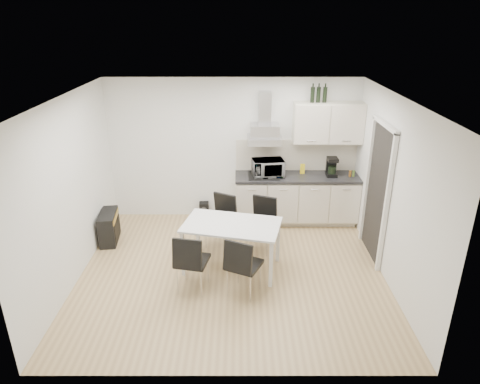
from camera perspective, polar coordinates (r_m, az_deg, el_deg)
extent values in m
plane|color=tan|center=(6.55, -1.09, -10.61)|extent=(4.50, 4.50, 0.00)
cube|color=silver|center=(7.82, -0.90, 5.60)|extent=(4.50, 0.10, 2.60)
cube|color=silver|center=(4.17, -1.71, -10.77)|extent=(4.50, 0.10, 2.60)
cube|color=silver|center=(6.39, -21.78, -0.07)|extent=(0.10, 4.00, 2.60)
cube|color=silver|center=(6.31, 19.71, -0.07)|extent=(0.10, 4.00, 2.60)
plane|color=white|center=(5.57, -1.29, 12.36)|extent=(4.50, 4.50, 0.00)
cube|color=white|center=(6.87, 17.70, -0.22)|extent=(0.08, 1.04, 2.10)
cube|color=beige|center=(8.11, 7.30, -3.46)|extent=(2.16, 0.52, 0.10)
cube|color=silver|center=(7.89, 7.48, -0.79)|extent=(2.20, 0.60, 0.76)
cube|color=#252528|center=(7.73, 7.65, 2.04)|extent=(2.22, 0.64, 0.04)
cube|color=beige|center=(7.90, 7.50, 4.91)|extent=(2.20, 0.02, 0.58)
cube|color=silver|center=(7.66, 11.65, 9.04)|extent=(1.20, 0.35, 0.70)
cube|color=silver|center=(7.53, 3.29, 7.65)|extent=(0.60, 0.46, 0.30)
cube|color=silver|center=(7.53, 3.32, 11.18)|extent=(0.22, 0.20, 0.55)
imported|color=silver|center=(7.59, 3.76, 3.47)|extent=(0.58, 0.37, 0.37)
cube|color=yellow|center=(7.80, 8.32, 3.08)|extent=(0.08, 0.04, 0.18)
cylinder|color=brown|center=(7.84, 14.47, 2.40)|extent=(0.04, 0.04, 0.11)
cylinder|color=#4C6626|center=(7.86, 14.89, 2.40)|extent=(0.04, 0.04, 0.11)
cylinder|color=black|center=(7.51, 9.66, 12.89)|extent=(0.07, 0.07, 0.32)
cylinder|color=black|center=(7.52, 10.43, 12.86)|extent=(0.07, 0.07, 0.32)
cylinder|color=black|center=(7.54, 11.27, 12.82)|extent=(0.07, 0.07, 0.32)
cube|color=white|center=(6.29, -1.12, -4.40)|extent=(1.54, 1.09, 0.03)
cube|color=white|center=(6.35, -7.62, -8.18)|extent=(0.06, 0.06, 0.72)
cube|color=white|center=(6.07, 4.16, -9.63)|extent=(0.06, 0.06, 0.72)
cube|color=white|center=(6.92, -5.65, -5.31)|extent=(0.06, 0.06, 0.72)
cube|color=white|center=(6.66, 5.10, -6.48)|extent=(0.06, 0.06, 0.72)
cube|color=black|center=(7.59, -17.08, -4.49)|extent=(0.33, 0.65, 0.52)
cube|color=gold|center=(7.47, -16.24, -3.23)|extent=(0.08, 0.56, 0.08)
cube|color=black|center=(8.17, -4.80, -2.37)|extent=(0.19, 0.17, 0.30)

